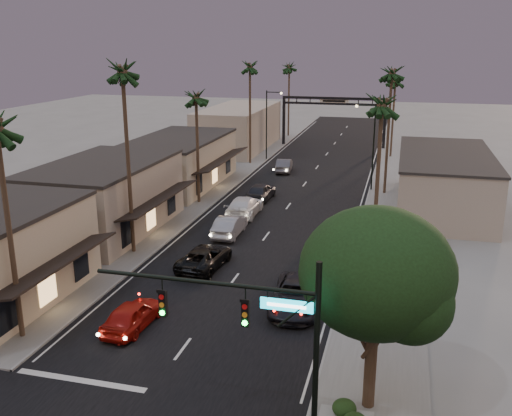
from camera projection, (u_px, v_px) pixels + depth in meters
The scene contains 29 objects.
ground at pixel (294, 198), 56.71m from camera, with size 200.00×200.00×0.00m, color slate.
road at pixel (303, 186), 61.35m from camera, with size 14.00×120.00×0.02m, color black.
sidewalk_left at pixel (237, 168), 70.13m from camera, with size 5.00×92.00×0.12m, color slate.
sidewalk_right at pixel (395, 176), 65.55m from camera, with size 5.00×92.00×0.12m, color slate.
storefront_mid at pixel (104, 199), 46.06m from camera, with size 8.00×14.00×5.50m, color gray.
storefront_far at pixel (179, 163), 61.00m from camera, with size 8.00×16.00×5.00m, color #B9AA8D.
storefront_dist at pixel (239, 128), 82.23m from camera, with size 8.00×20.00×6.00m, color gray.
building_right at pixel (444, 182), 52.63m from camera, with size 8.00×18.00×5.00m, color gray.
traffic_signal at pixel (264, 327), 20.46m from camera, with size 8.51×0.22×7.80m.
corner_tree at pixel (378, 278), 22.50m from camera, with size 6.20×6.20×8.80m.
arch at pixel (334, 109), 83.03m from camera, with size 15.20×0.40×7.27m.
streetlight_right at pixel (371, 140), 58.19m from camera, with size 2.13×0.30×9.00m.
streetlight_left at pixel (269, 119), 73.61m from camera, with size 2.13×0.30×9.00m.
palm_lb at pixel (122, 66), 38.30m from camera, with size 3.20×3.20×15.20m.
palm_lc at pixel (196, 93), 52.13m from camera, with size 3.20×3.20×12.20m.
palm_ld at pixel (250, 64), 69.24m from camera, with size 3.20×3.20×14.20m.
palm_ra at pixel (382, 99), 36.56m from camera, with size 3.20×3.20×13.20m.
palm_rb at pixel (392, 69), 54.87m from camera, with size 3.20×3.20×14.20m.
palm_rc at pixel (396, 78), 74.00m from camera, with size 3.20×3.20×12.20m.
palm_far at pixel (289, 65), 90.81m from camera, with size 3.20×3.20×13.20m.
oncoming_red at pixel (132, 315), 30.77m from camera, with size 1.83×4.54×1.55m, color #9E120B.
oncoming_pickup at pixel (205, 257), 39.06m from camera, with size 2.50×5.42×1.51m, color black.
oncoming_silver at pixel (230, 226), 45.57m from camera, with size 1.73×4.97×1.64m, color gray.
oncoming_white at pixel (244, 206), 50.75m from camera, with size 2.44×6.00×1.74m, color silver.
oncoming_dgrey at pixel (261, 191), 55.84m from camera, with size 2.02×5.03×1.71m, color black.
oncoming_grey_far at pixel (284, 165), 67.98m from camera, with size 1.66×4.77×1.57m, color #4B4A4F.
curbside_near at pixel (296, 296), 33.01m from camera, with size 2.70×5.85×1.62m, color black.
curbside_black at pixel (336, 258), 38.68m from camera, with size 2.32×5.72×1.66m, color black.
curbside_grey at pixel (337, 226), 45.68m from camera, with size 1.80×4.47×1.52m, color #46464B.
Camera 1 is at (10.03, -13.92, 14.93)m, focal length 40.00 mm.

